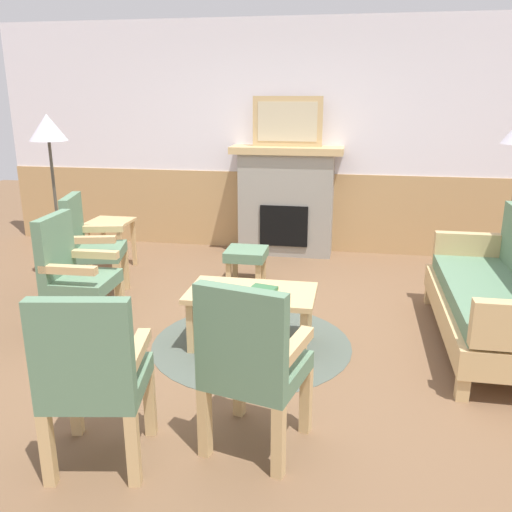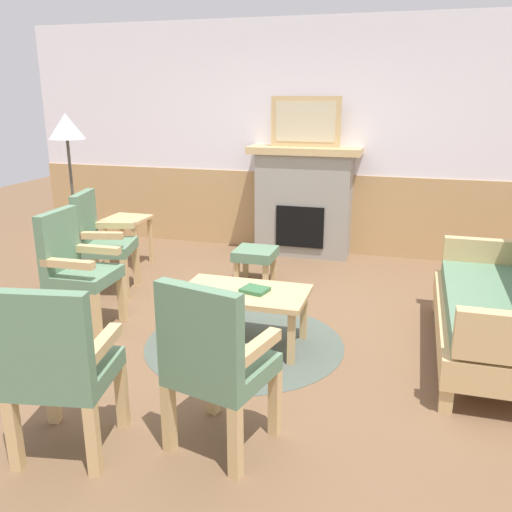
{
  "view_description": "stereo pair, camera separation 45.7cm",
  "coord_description": "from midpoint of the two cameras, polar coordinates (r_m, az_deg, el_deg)",
  "views": [
    {
      "loc": [
        0.78,
        -3.96,
        1.87
      ],
      "look_at": [
        0.0,
        0.35,
        0.55
      ],
      "focal_mm": 38.03,
      "sensor_mm": 36.0,
      "label": 1
    },
    {
      "loc": [
        1.23,
        -3.85,
        1.87
      ],
      "look_at": [
        0.0,
        0.35,
        0.55
      ],
      "focal_mm": 38.03,
      "sensor_mm": 36.0,
      "label": 2
    }
  ],
  "objects": [
    {
      "name": "armchair_by_window_left",
      "position": [
        4.52,
        -15.81,
        -0.98
      ],
      "size": [
        0.5,
        0.5,
        0.98
      ],
      "color": "tan",
      "rests_on": "ground_plane"
    },
    {
      "name": "round_rug",
      "position": [
        4.26,
        1.87,
        -9.22
      ],
      "size": [
        1.54,
        1.54,
        0.01
      ],
      "primitive_type": "cylinder",
      "color": "#4C564C",
      "rests_on": "ground_plane"
    },
    {
      "name": "fireplace",
      "position": [
        6.45,
        7.06,
        5.76
      ],
      "size": [
        1.3,
        0.44,
        1.28
      ],
      "color": "gray",
      "rests_on": "ground_plane"
    },
    {
      "name": "armchair_front_left",
      "position": [
        2.86,
        0.24,
        -10.94
      ],
      "size": [
        0.58,
        0.58,
        0.98
      ],
      "color": "tan",
      "rests_on": "ground_plane"
    },
    {
      "name": "armchair_near_fireplace",
      "position": [
        5.32,
        -13.83,
        1.8
      ],
      "size": [
        0.58,
        0.58,
        0.98
      ],
      "color": "tan",
      "rests_on": "ground_plane"
    },
    {
      "name": "book_on_table",
      "position": [
        4.06,
        3.1,
        -3.64
      ],
      "size": [
        0.22,
        0.2,
        0.03
      ],
      "primitive_type": "cube",
      "rotation": [
        0.0,
        0.0,
        -0.24
      ],
      "color": "#33663D",
      "rests_on": "coffee_table"
    },
    {
      "name": "coffee_table",
      "position": [
        4.11,
        1.92,
        -4.42
      ],
      "size": [
        0.96,
        0.56,
        0.44
      ],
      "color": "tan",
      "rests_on": "ground_plane"
    },
    {
      "name": "armchair_front_center",
      "position": [
        2.92,
        -15.85,
        -10.99
      ],
      "size": [
        0.56,
        0.56,
        0.98
      ],
      "color": "tan",
      "rests_on": "ground_plane"
    },
    {
      "name": "ground_plane",
      "position": [
        4.44,
        1.69,
        -8.11
      ],
      "size": [
        14.0,
        14.0,
        0.0
      ],
      "primitive_type": "plane",
      "color": "brown"
    },
    {
      "name": "floor_lamp_by_chairs",
      "position": [
        5.77,
        -17.12,
        11.88
      ],
      "size": [
        0.36,
        0.36,
        1.68
      ],
      "color": "#332D28",
      "rests_on": "ground_plane"
    },
    {
      "name": "couch",
      "position": [
        4.36,
        26.82,
        -4.85
      ],
      "size": [
        0.7,
        1.8,
        0.98
      ],
      "color": "tan",
      "rests_on": "ground_plane"
    },
    {
      "name": "side_table",
      "position": [
        6.15,
        -11.32,
        2.94
      ],
      "size": [
        0.44,
        0.44,
        0.55
      ],
      "color": "tan",
      "rests_on": "ground_plane"
    },
    {
      "name": "wall_back",
      "position": [
        6.6,
        7.63,
        11.76
      ],
      "size": [
        7.2,
        0.14,
        2.7
      ],
      "color": "white",
      "rests_on": "ground_plane"
    },
    {
      "name": "framed_picture",
      "position": [
        6.34,
        7.36,
        13.83
      ],
      "size": [
        0.8,
        0.04,
        0.56
      ],
      "color": "tan",
      "rests_on": "fireplace"
    },
    {
      "name": "footstool",
      "position": [
        5.48,
        2.31,
        -0.05
      ],
      "size": [
        0.4,
        0.4,
        0.36
      ],
      "color": "tan",
      "rests_on": "ground_plane"
    }
  ]
}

